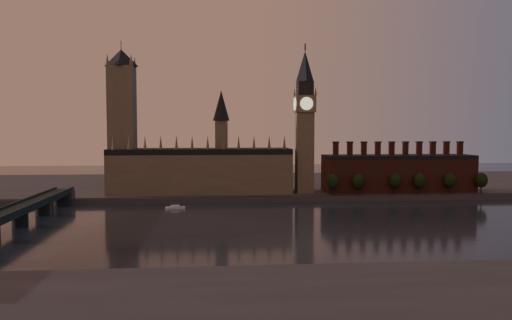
{
  "coord_description": "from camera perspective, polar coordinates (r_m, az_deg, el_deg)",
  "views": [
    {
      "loc": [
        -56.02,
        -245.84,
        50.24
      ],
      "look_at": [
        -30.01,
        55.0,
        31.28
      ],
      "focal_mm": 35.0,
      "sensor_mm": 36.0,
      "label": 1
    }
  ],
  "objects": [
    {
      "name": "ground",
      "position": [
        257.1,
        7.81,
        -7.71
      ],
      "size": [
        900.0,
        900.0,
        0.0
      ],
      "primitive_type": "plane",
      "color": "black",
      "rests_on": "ground"
    },
    {
      "name": "north_bank",
      "position": [
        430.28,
        2.57,
        -2.85
      ],
      "size": [
        900.0,
        182.0,
        4.0
      ],
      "color": "#45454A",
      "rests_on": "ground"
    },
    {
      "name": "palace_of_westminster",
      "position": [
        361.98,
        -6.26,
        -0.96
      ],
      "size": [
        130.0,
        30.3,
        74.0
      ],
      "color": "#776954",
      "rests_on": "north_bank"
    },
    {
      "name": "victoria_tower",
      "position": [
        366.57,
        -15.05,
        4.85
      ],
      "size": [
        24.0,
        24.0,
        108.0
      ],
      "color": "#776954",
      "rests_on": "north_bank"
    },
    {
      "name": "big_ben",
      "position": [
        361.97,
        5.59,
        4.62
      ],
      "size": [
        15.0,
        15.0,
        107.0
      ],
      "color": "#776954",
      "rests_on": "north_bank"
    },
    {
      "name": "chimney_block",
      "position": [
        382.33,
        15.92,
        -1.41
      ],
      "size": [
        110.0,
        25.0,
        37.0
      ],
      "color": "brown",
      "rests_on": "north_bank"
    },
    {
      "name": "embankment_tree_0",
      "position": [
        351.53,
        8.75,
        -2.45
      ],
      "size": [
        8.6,
        8.6,
        14.88
      ],
      "color": "black",
      "rests_on": "north_bank"
    },
    {
      "name": "embankment_tree_1",
      "position": [
        356.18,
        11.59,
        -2.41
      ],
      "size": [
        8.6,
        8.6,
        14.88
      ],
      "color": "black",
      "rests_on": "north_bank"
    },
    {
      "name": "embankment_tree_2",
      "position": [
        366.46,
        15.59,
        -2.3
      ],
      "size": [
        8.6,
        8.6,
        14.88
      ],
      "color": "black",
      "rests_on": "north_bank"
    },
    {
      "name": "embankment_tree_3",
      "position": [
        371.58,
        18.19,
        -2.27
      ],
      "size": [
        8.6,
        8.6,
        14.88
      ],
      "color": "black",
      "rests_on": "north_bank"
    },
    {
      "name": "embankment_tree_4",
      "position": [
        381.68,
        21.24,
        -2.18
      ],
      "size": [
        8.6,
        8.6,
        14.88
      ],
      "color": "black",
      "rests_on": "north_bank"
    },
    {
      "name": "embankment_tree_5",
      "position": [
        391.77,
        24.36,
        -2.11
      ],
      "size": [
        8.6,
        8.6,
        14.88
      ],
      "color": "black",
      "rests_on": "north_bank"
    },
    {
      "name": "westminster_bridge",
      "position": [
        265.98,
        -26.87,
        -6.06
      ],
      "size": [
        14.0,
        200.0,
        11.55
      ],
      "color": "#1D2D29",
      "rests_on": "ground"
    },
    {
      "name": "river_boat",
      "position": [
        317.82,
        -9.22,
        -5.38
      ],
      "size": [
        12.58,
        4.97,
        2.45
      ],
      "rotation": [
        0.0,
        0.0,
        0.12
      ],
      "color": "silver",
      "rests_on": "ground"
    }
  ]
}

